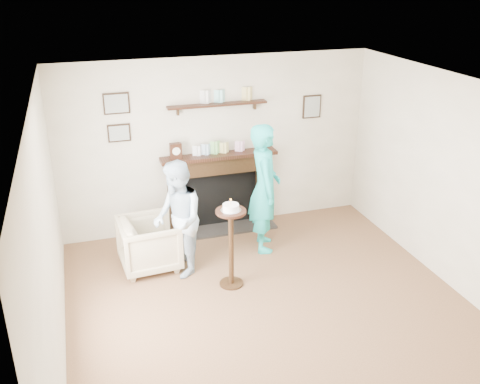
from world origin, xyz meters
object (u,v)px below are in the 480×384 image
object	(u,v)px
woman	(263,246)
pedestal_table	(231,233)
armchair	(151,266)
man	(180,271)

from	to	relation	value
woman	pedestal_table	xyz separation A→B (m)	(-0.70, -0.78, 0.70)
woman	armchair	bearing A→B (deg)	105.02
man	armchair	bearing A→B (deg)	-127.56
pedestal_table	man	bearing A→B (deg)	138.26
man	woman	bearing A→B (deg)	101.22
armchair	man	bearing A→B (deg)	-129.08
woman	pedestal_table	size ratio (longest dim) A/B	1.54
man	woman	world-z (taller)	woman
armchair	man	xyz separation A→B (m)	(0.34, -0.24, 0.00)
man	pedestal_table	world-z (taller)	pedestal_table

